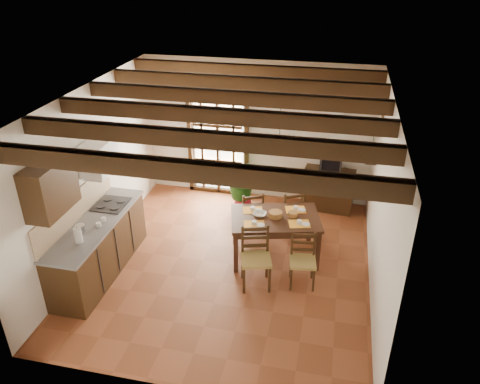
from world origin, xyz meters
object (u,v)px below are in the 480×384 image
(sideboard, at_px, (328,190))
(chair_far_left, at_px, (251,220))
(pendant_lamp, at_px, (279,139))
(dining_table, at_px, (275,222))
(chair_near_left, at_px, (256,268))
(potted_plant, at_px, (243,181))
(chair_far_right, at_px, (290,219))
(kitchen_counter, at_px, (99,246))
(crt_tv, at_px, (331,162))
(chair_near_right, at_px, (302,269))

(sideboard, bearing_deg, chair_far_left, -131.06)
(pendant_lamp, bearing_deg, sideboard, 65.89)
(dining_table, relative_size, pendant_lamp, 1.89)
(chair_near_left, height_order, pendant_lamp, pendant_lamp)
(chair_near_left, height_order, potted_plant, potted_plant)
(chair_far_right, distance_m, sideboard, 1.23)
(kitchen_counter, bearing_deg, chair_far_left, 36.93)
(dining_table, xyz_separation_m, chair_far_left, (-0.52, 0.62, -0.40))
(crt_tv, height_order, potted_plant, potted_plant)
(crt_tv, bearing_deg, sideboard, 89.42)
(chair_near_right, xyz_separation_m, chair_far_right, (-0.35, 1.41, 0.01))
(chair_far_left, bearing_deg, potted_plant, -94.57)
(chair_near_right, distance_m, pendant_lamp, 2.02)
(dining_table, bearing_deg, potted_plant, 104.95)
(crt_tv, xyz_separation_m, pendant_lamp, (-0.78, -1.74, 1.07))
(dining_table, relative_size, crt_tv, 3.88)
(kitchen_counter, relative_size, pendant_lamp, 2.66)
(pendant_lamp, bearing_deg, kitchen_counter, -157.82)
(potted_plant, bearing_deg, dining_table, -61.04)
(pendant_lamp, bearing_deg, potted_plant, 120.59)
(sideboard, height_order, pendant_lamp, pendant_lamp)
(chair_far_left, relative_size, chair_far_right, 0.98)
(crt_tv, bearing_deg, kitchen_counter, -141.14)
(chair_far_left, bearing_deg, sideboard, -161.48)
(dining_table, xyz_separation_m, chair_near_left, (-0.17, -0.79, -0.37))
(chair_near_left, bearing_deg, crt_tv, 54.27)
(chair_near_left, distance_m, chair_far_left, 1.45)
(sideboard, relative_size, pendant_lamp, 1.15)
(sideboard, bearing_deg, pendant_lamp, -108.51)
(chair_near_right, height_order, potted_plant, potted_plant)
(chair_far_right, distance_m, pendant_lamp, 1.94)
(chair_near_left, xyz_separation_m, potted_plant, (-0.70, 2.36, 0.27))
(potted_plant, xyz_separation_m, pendant_lamp, (0.87, -1.47, 1.51))
(chair_far_left, xyz_separation_m, pendant_lamp, (0.52, -0.52, 1.81))
(kitchen_counter, xyz_separation_m, chair_far_left, (2.13, 1.60, -0.20))
(chair_far_left, height_order, sideboard, chair_far_left)
(chair_far_right, relative_size, crt_tv, 2.15)
(chair_far_left, bearing_deg, dining_table, 105.07)
(sideboard, xyz_separation_m, potted_plant, (-1.65, -0.28, 0.16))
(kitchen_counter, xyz_separation_m, pendant_lamp, (2.65, 1.08, 1.60))
(chair_far_left, relative_size, potted_plant, 0.39)
(chair_near_right, xyz_separation_m, crt_tv, (0.26, 2.46, 0.75))
(kitchen_counter, distance_m, sideboard, 4.44)
(kitchen_counter, xyz_separation_m, sideboard, (3.43, 2.83, -0.06))
(kitchen_counter, relative_size, crt_tv, 5.46)
(chair_near_left, relative_size, crt_tv, 2.35)
(kitchen_counter, xyz_separation_m, chair_far_right, (2.82, 1.77, -0.20))
(chair_near_right, height_order, sideboard, chair_near_right)
(pendant_lamp, bearing_deg, chair_far_left, 134.88)
(dining_table, height_order, pendant_lamp, pendant_lamp)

